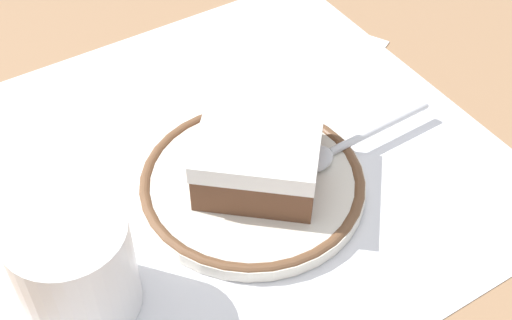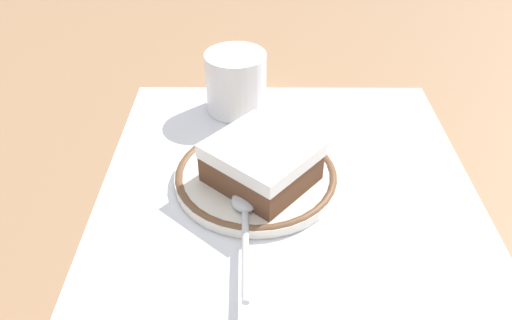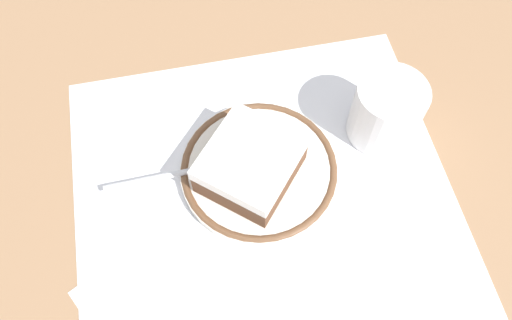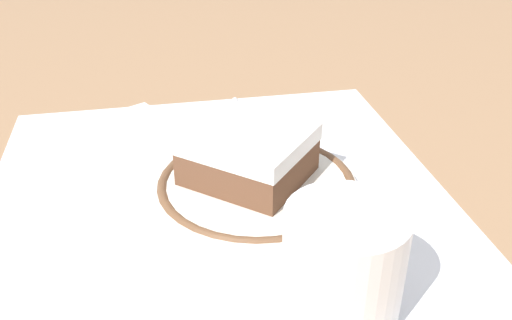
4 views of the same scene
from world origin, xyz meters
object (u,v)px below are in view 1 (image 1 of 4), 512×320
Objects in this scene: plate at (256,182)px; napkin at (299,54)px; cup at (77,272)px; spoon at (335,148)px; cake_slice at (260,149)px.

plate is 1.31× the size of napkin.
cup is at bearing -80.26° from plate.
spoon is 0.22m from cup.
spoon is (0.01, 0.07, 0.01)m from plate.
spoon is (0.02, 0.06, -0.02)m from cake_slice.
napkin is at bearing 134.37° from plate.
spoon is at bearing 75.77° from cake_slice.
cake_slice is 0.97× the size of spoon.
plate is 1.31× the size of cake_slice.
cake_slice reaches higher than spoon.
cup is at bearing -61.92° from napkin.
cup reaches higher than napkin.
plate is 2.25× the size of cup.
napkin is (-0.15, 0.28, -0.03)m from cup.
spoon is 1.03× the size of napkin.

